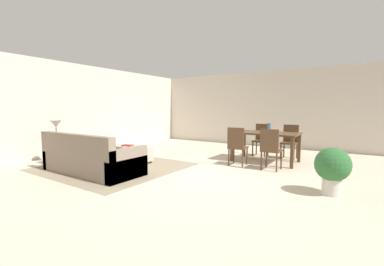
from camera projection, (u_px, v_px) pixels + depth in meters
ground_plane at (194, 177)px, 5.00m from camera, size 10.80×10.80×0.00m
wall_back at (270, 109)px, 9.02m from camera, size 9.00×0.12×2.70m
wall_left at (81, 109)px, 7.77m from camera, size 0.12×11.00×2.70m
area_rug at (114, 167)px, 5.92m from camera, size 3.00×2.80×0.01m
couch at (91, 159)px, 5.34m from camera, size 2.29×0.95×0.86m
ottoman_table at (132, 153)px, 6.41m from camera, size 1.07×0.46×0.41m
side_table at (57, 146)px, 6.18m from camera, size 0.40×0.40×0.56m
table_lamp at (56, 125)px, 6.13m from camera, size 0.26×0.26×0.52m
dining_table at (266, 136)px, 6.43m from camera, size 1.60×0.94×0.76m
dining_chair_near_left at (237, 144)px, 5.97m from camera, size 0.43×0.43×0.92m
dining_chair_near_right at (270, 147)px, 5.53m from camera, size 0.41×0.41×0.92m
dining_chair_far_left at (261, 138)px, 7.30m from camera, size 0.41×0.41×0.92m
dining_chair_far_right at (290, 139)px, 6.89m from camera, size 0.40×0.40×0.92m
vase_centerpiece at (269, 128)px, 6.41m from camera, size 0.09×0.09×0.24m
book_on_ottoman at (127, 145)px, 6.44m from camera, size 0.31×0.27×0.03m
potted_plant at (332, 167)px, 3.95m from camera, size 0.53×0.53×0.75m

